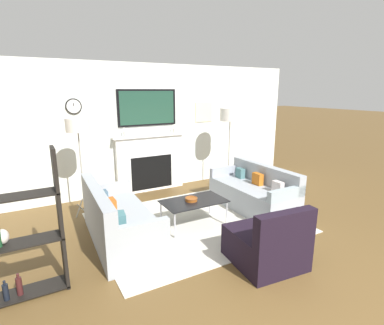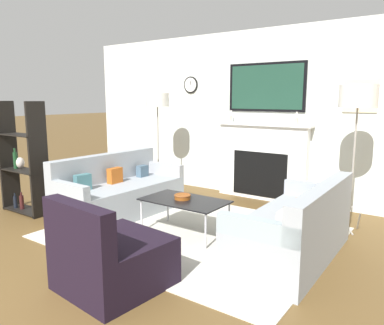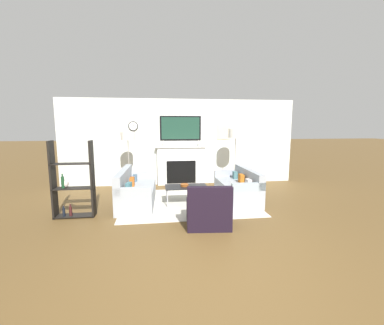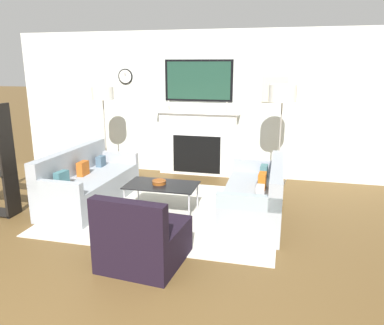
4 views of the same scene
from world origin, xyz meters
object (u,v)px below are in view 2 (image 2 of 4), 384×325
(decorative_bowl, at_px, (182,196))
(shelf_unit, at_px, (23,163))
(armchair, at_px, (110,259))
(coffee_table, at_px, (185,202))
(floor_lamp_right, at_px, (358,98))
(couch_left, at_px, (119,194))
(couch_right, at_px, (295,231))
(floor_lamp_left, at_px, (157,102))

(decorative_bowl, relative_size, shelf_unit, 0.13)
(armchair, bearing_deg, coffee_table, 100.12)
(decorative_bowl, height_order, floor_lamp_right, floor_lamp_right)
(floor_lamp_right, bearing_deg, couch_left, -157.44)
(couch_right, bearing_deg, armchair, -125.49)
(couch_right, bearing_deg, shelf_unit, -169.50)
(couch_left, bearing_deg, armchair, -45.80)
(armchair, height_order, floor_lamp_right, floor_lamp_right)
(decorative_bowl, relative_size, floor_lamp_right, 0.11)
(couch_left, distance_m, floor_lamp_right, 3.33)
(couch_left, distance_m, couch_right, 2.55)
(armchair, height_order, floor_lamp_left, floor_lamp_left)
(couch_left, bearing_deg, decorative_bowl, -3.85)
(couch_left, relative_size, floor_lamp_right, 1.04)
(coffee_table, xyz_separation_m, floor_lamp_left, (-1.48, 1.26, 1.17))
(floor_lamp_right, bearing_deg, couch_right, -102.87)
(couch_left, distance_m, floor_lamp_left, 1.74)
(couch_left, distance_m, coffee_table, 1.22)
(couch_left, height_order, decorative_bowl, couch_left)
(armchair, relative_size, floor_lamp_right, 0.50)
(decorative_bowl, bearing_deg, couch_right, 3.28)
(armchair, bearing_deg, couch_left, 134.20)
(couch_right, height_order, shelf_unit, shelf_unit)
(armchair, relative_size, floor_lamp_left, 0.53)
(armchair, distance_m, floor_lamp_left, 3.45)
(shelf_unit, bearing_deg, armchair, -17.07)
(coffee_table, relative_size, decorative_bowl, 4.99)
(decorative_bowl, bearing_deg, floor_lamp_left, 139.00)
(shelf_unit, bearing_deg, couch_right, 10.50)
(couch_right, distance_m, floor_lamp_left, 3.30)
(floor_lamp_left, relative_size, floor_lamp_right, 0.96)
(armchair, relative_size, coffee_table, 0.89)
(floor_lamp_left, height_order, floor_lamp_right, floor_lamp_right)
(armchair, distance_m, shelf_unit, 2.83)
(armchair, bearing_deg, floor_lamp_left, 122.85)
(coffee_table, bearing_deg, couch_left, 175.69)
(armchair, xyz_separation_m, floor_lamp_right, (1.35, 2.68, 1.36))
(floor_lamp_right, bearing_deg, floor_lamp_left, 180.00)
(coffee_table, height_order, decorative_bowl, decorative_bowl)
(floor_lamp_left, bearing_deg, floor_lamp_right, 0.00)
(coffee_table, bearing_deg, floor_lamp_left, 139.52)
(coffee_table, distance_m, shelf_unit, 2.51)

